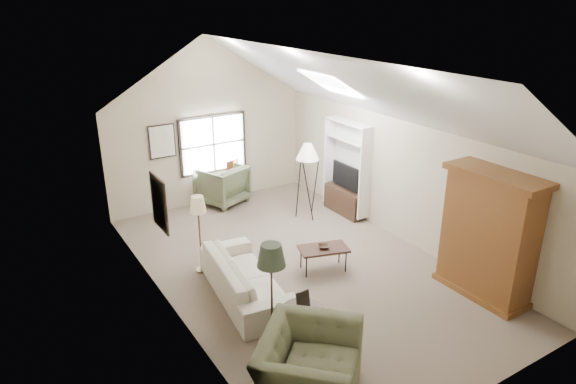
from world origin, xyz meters
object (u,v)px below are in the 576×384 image
armchair_near (309,367)px  armchair_far (222,185)px  sofa (246,277)px  side_table (303,326)px  armoire (489,235)px  coffee_table (323,259)px  side_chair (238,181)px

armchair_near → armchair_far: 6.80m
sofa → side_table: (0.10, -1.60, -0.05)m
armoire → armchair_far: 6.46m
side_table → sofa: bearing=93.6°
sofa → armchair_near: armchair_near is taller
sofa → side_table: size_ratio=3.99×
armchair_near → side_table: (0.51, 0.91, -0.14)m
armoire → sofa: 4.12m
coffee_table → side_table: (-1.53, -1.62, 0.08)m
sofa → armoire: bearing=-113.1°
armoire → armchair_near: 3.97m
armoire → armchair_far: armoire is taller
armchair_far → side_chair: side_chair is taller
armchair_near → side_chair: (2.31, 6.54, 0.05)m
armoire → coffee_table: size_ratio=2.44×
sofa → armchair_near: 2.54m
coffee_table → armoire: bearing=-48.4°
sofa → side_chair: bearing=-17.6°
sofa → side_chair: side_chair is taller
armchair_far → side_table: armchair_far is taller
sofa → coffee_table: bearing=-81.8°
armoire → side_table: armoire is taller
sofa → side_chair: 4.46m
armchair_far → armoire: bearing=86.5°
armchair_near → sofa: bearing=36.9°
side_table → side_chair: size_ratio=0.62×
armoire → side_table: (-3.39, 0.47, -0.79)m
coffee_table → side_table: bearing=-133.5°
sofa → side_chair: (1.90, 4.03, 0.14)m
armoire → armchair_near: (-3.90, -0.44, -0.65)m
side_chair → armchair_near: bearing=-127.5°
side_chair → armoire: bearing=-93.4°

